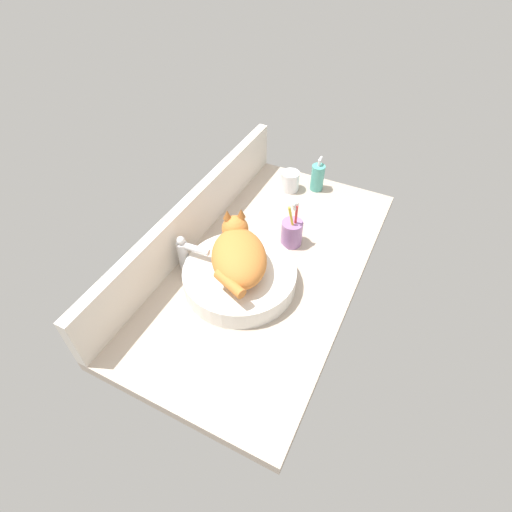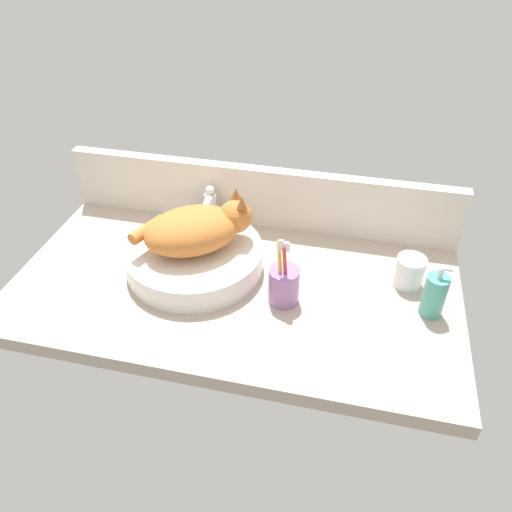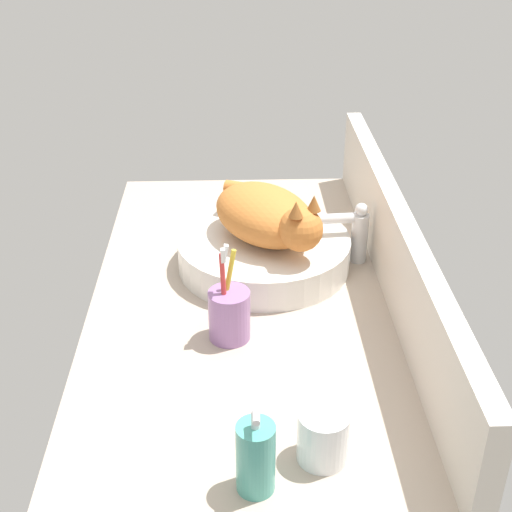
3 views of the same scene
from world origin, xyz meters
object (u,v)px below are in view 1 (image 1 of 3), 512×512
soap_dispenser (317,177)px  faucet (186,252)px  water_glass (290,182)px  toothbrush_cup (292,232)px  cat (238,254)px  sink_basin (240,277)px

soap_dispenser → faucet: bearing=159.8°
water_glass → toothbrush_cup: bearing=-156.1°
cat → faucet: cat is taller
cat → soap_dispenser: cat is taller
water_glass → cat: bearing=-174.6°
sink_basin → faucet: faucet is taller
water_glass → faucet: bearing=166.9°
sink_basin → toothbrush_cup: size_ratio=1.95×
sink_basin → cat: 9.23cm
soap_dispenser → toothbrush_cup: size_ratio=0.77×
toothbrush_cup → water_glass: toothbrush_cup is taller
cat → toothbrush_cup: (24.48, -8.23, -7.40)cm
toothbrush_cup → water_glass: (30.31, 13.44, -1.57)cm
soap_dispenser → toothbrush_cup: 35.81cm
faucet → water_glass: size_ratio=1.66×
sink_basin → toothbrush_cup: 26.67cm
toothbrush_cup → faucet: bearing=135.3°
soap_dispenser → sink_basin: bearing=176.5°
sink_basin → toothbrush_cup: (25.57, -7.39, 1.73)cm
sink_basin → faucet: (-1.47, 19.36, 3.94)cm
faucet → toothbrush_cup: (27.03, -26.75, -2.21)cm
soap_dispenser → water_glass: size_ratio=1.76×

